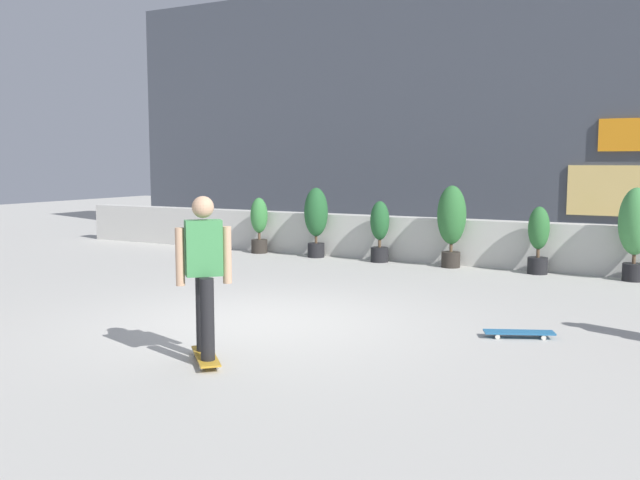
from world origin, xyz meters
The scene contains 11 objects.
ground_plane centered at (0.00, 0.00, 0.00)m, with size 48.00×48.00×0.00m, color #B2AFA8.
planter_wall centered at (0.00, 6.00, 0.45)m, with size 18.00×0.40×0.90m, color beige.
building_backdrop centered at (0.01, 10.00, 3.25)m, with size 20.00×2.08×6.50m.
potted_plant_0 centered at (-3.73, 5.55, 0.67)m, with size 0.38×0.38×1.23m.
potted_plant_1 centered at (-2.29, 5.55, 0.86)m, with size 0.50×0.50×1.48m.
potted_plant_2 centered at (-0.82, 5.55, 0.67)m, with size 0.39×0.39×1.24m.
potted_plant_3 centered at (0.68, 5.55, 0.93)m, with size 0.55×0.55×1.58m.
potted_plant_4 centered at (2.31, 5.55, 0.66)m, with size 0.38×0.38×1.23m.
potted_plant_5 centered at (3.90, 5.55, 0.94)m, with size 0.56×0.56×1.60m.
skater_far_left centered at (0.46, -1.80, 0.94)m, with size 0.71×0.71×1.70m.
skateboard_near_camera centered at (3.05, 0.72, 0.06)m, with size 0.81×0.51×0.08m.
Camera 1 is at (4.75, -7.28, 2.04)m, focal length 38.85 mm.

